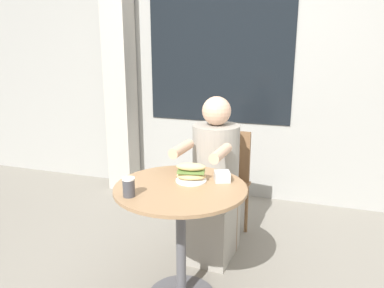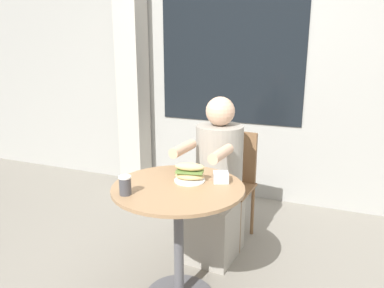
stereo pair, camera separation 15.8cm
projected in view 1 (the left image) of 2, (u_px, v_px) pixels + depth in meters
storefront_wall at (243, 60)px, 3.66m from camera, size 8.00×0.09×2.80m
lattice_pillar at (120, 79)px, 3.92m from camera, size 0.26×0.26×2.40m
cafe_table at (181, 217)px, 2.22m from camera, size 0.78×0.78×0.75m
diner_chair at (226, 174)px, 3.05m from camera, size 0.41×0.41×0.87m
seated_diner at (214, 189)px, 2.74m from camera, size 0.37×0.62×1.20m
sandwich_on_plate at (191, 173)px, 2.24m from camera, size 0.19×0.19×0.11m
drink_cup at (129, 187)px, 2.01m from camera, size 0.07×0.07×0.11m
napkin_box at (222, 176)px, 2.24m from camera, size 0.12×0.12×0.06m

